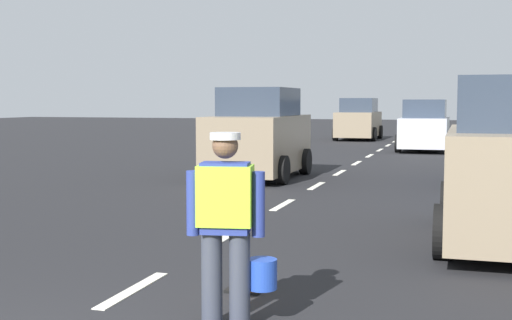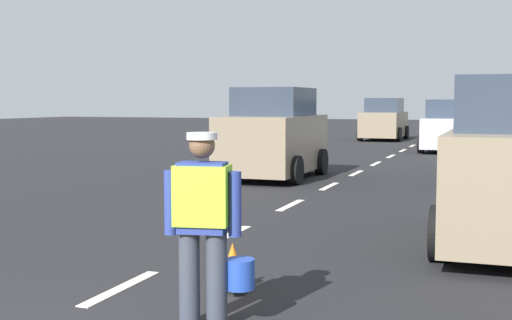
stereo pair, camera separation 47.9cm
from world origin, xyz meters
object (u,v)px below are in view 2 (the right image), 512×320
object	(u,v)px
road_worker	(205,220)
car_oncoming_lead	(274,136)
traffic_cone_near	(233,267)
car_oncoming_third	(384,120)
car_outgoing_far	(449,127)

from	to	relation	value
road_worker	car_oncoming_lead	distance (m)	11.45
traffic_cone_near	car_oncoming_third	bearing A→B (deg)	96.23
road_worker	traffic_cone_near	world-z (taller)	road_worker
car_oncoming_third	car_outgoing_far	world-z (taller)	car_oncoming_third
car_outgoing_far	traffic_cone_near	bearing A→B (deg)	-91.64
car_oncoming_third	road_worker	bearing A→B (deg)	-83.59
car_oncoming_lead	car_oncoming_third	distance (m)	17.97
traffic_cone_near	car_oncoming_lead	distance (m)	10.33
car_oncoming_third	car_outgoing_far	distance (m)	7.83
road_worker	traffic_cone_near	distance (m)	1.35
car_oncoming_lead	car_outgoing_far	size ratio (longest dim) A/B	0.88
car_oncoming_lead	traffic_cone_near	bearing A→B (deg)	-73.87
traffic_cone_near	car_oncoming_lead	size ratio (longest dim) A/B	0.13
traffic_cone_near	car_outgoing_far	size ratio (longest dim) A/B	0.11
car_oncoming_lead	car_oncoming_third	size ratio (longest dim) A/B	0.93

